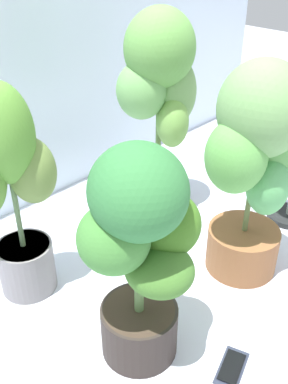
{
  "coord_description": "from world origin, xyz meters",
  "views": [
    {
      "loc": [
        -0.93,
        -0.73,
        1.13
      ],
      "look_at": [
        -0.01,
        0.16,
        0.34
      ],
      "focal_mm": 41.98,
      "sensor_mm": 36.0,
      "label": 1
    }
  ],
  "objects_px": {
    "potted_plant_front_right": "(256,159)",
    "potted_plant_front_left": "(141,244)",
    "cell_phone": "(232,367)",
    "potted_plant_back_right": "(160,98)",
    "potted_plant_back_left": "(10,186)"
  },
  "relations": [
    {
      "from": "potted_plant_front_left",
      "to": "cell_phone",
      "type": "xyz_separation_m",
      "value": [
        0.13,
        -0.24,
        -0.4
      ]
    },
    {
      "from": "potted_plant_back_right",
      "to": "potted_plant_front_left",
      "type": "xyz_separation_m",
      "value": [
        -0.62,
        -0.5,
        -0.11
      ]
    },
    {
      "from": "potted_plant_front_right",
      "to": "cell_phone",
      "type": "height_order",
      "value": "potted_plant_front_right"
    },
    {
      "from": "cell_phone",
      "to": "potted_plant_front_left",
      "type": "bearing_deg",
      "value": 10.03
    },
    {
      "from": "potted_plant_back_right",
      "to": "potted_plant_front_left",
      "type": "height_order",
      "value": "potted_plant_back_right"
    },
    {
      "from": "potted_plant_back_right",
      "to": "potted_plant_front_right",
      "type": "xyz_separation_m",
      "value": [
        -0.09,
        -0.5,
        -0.06
      ]
    },
    {
      "from": "potted_plant_front_left",
      "to": "potted_plant_back_right",
      "type": "bearing_deg",
      "value": 39.01
    },
    {
      "from": "potted_plant_back_left",
      "to": "potted_plant_front_left",
      "type": "bearing_deg",
      "value": -79.08
    },
    {
      "from": "potted_plant_front_right",
      "to": "potted_plant_back_right",
      "type": "bearing_deg",
      "value": 80.2
    },
    {
      "from": "potted_plant_front_left",
      "to": "potted_plant_back_left",
      "type": "height_order",
      "value": "potted_plant_back_left"
    },
    {
      "from": "potted_plant_back_left",
      "to": "cell_phone",
      "type": "xyz_separation_m",
      "value": [
        0.22,
        -0.72,
        -0.41
      ]
    },
    {
      "from": "potted_plant_front_left",
      "to": "cell_phone",
      "type": "relative_size",
      "value": 4.3
    },
    {
      "from": "potted_plant_back_left",
      "to": "cell_phone",
      "type": "bearing_deg",
      "value": -72.91
    },
    {
      "from": "potted_plant_back_left",
      "to": "cell_phone",
      "type": "height_order",
      "value": "potted_plant_back_left"
    },
    {
      "from": "potted_plant_front_right",
      "to": "potted_plant_front_left",
      "type": "bearing_deg",
      "value": 179.37
    }
  ]
}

